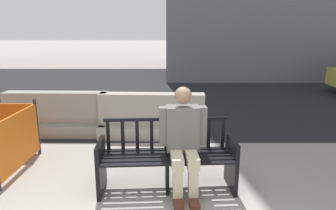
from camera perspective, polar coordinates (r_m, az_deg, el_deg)
name	(u,v)px	position (r m, az deg, el deg)	size (l,w,h in m)	color
street_asphalt	(164,87)	(11.30, -0.69, 3.53)	(120.00, 12.00, 0.01)	black
street_bench	(168,159)	(3.82, -0.08, -10.30)	(1.72, 0.62, 0.88)	black
seated_person	(184,138)	(3.68, 3.07, -6.39)	(0.59, 0.74, 1.31)	#66605B
jersey_barrier_centre	(153,119)	(5.77, -2.96, -2.66)	(2.03, 0.77, 0.84)	#9E998E
jersey_barrier_left	(58,117)	(6.30, -20.16, -2.11)	(2.01, 0.72, 0.84)	gray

